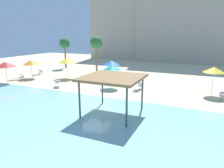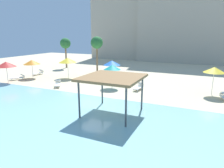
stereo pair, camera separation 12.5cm
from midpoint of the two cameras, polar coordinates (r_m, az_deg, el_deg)
ground_plane at (r=18.65m, az=-4.64°, el=-4.96°), size 80.00×80.00×0.00m
lagoon_water at (r=14.62m, az=-14.94°, el=-10.72°), size 44.00×13.50×0.04m
shade_pavilion at (r=15.03m, az=0.32°, el=1.52°), size 4.30×4.30×2.96m
beach_umbrella_yellow_0 at (r=29.06m, az=-12.28°, el=6.57°), size 2.43×2.43×2.85m
beach_umbrella_teal_1 at (r=23.14m, az=0.22°, el=4.74°), size 1.98×1.98×2.63m
beach_umbrella_yellow_2 at (r=22.56m, az=27.02°, el=3.57°), size 2.07×2.07×2.86m
beach_umbrella_red_4 at (r=28.64m, az=-27.59°, el=4.96°), size 2.40×2.40×2.71m
beach_umbrella_orange_5 at (r=30.60m, az=-21.58°, el=5.74°), size 2.26×2.26×2.54m
beach_umbrella_blue_6 at (r=26.35m, az=0.09°, el=5.99°), size 2.20×2.20×2.73m
lounge_chair_0 at (r=24.81m, az=-14.91°, el=0.12°), size 1.56×1.91×0.74m
lounge_chair_1 at (r=33.07m, az=-19.85°, el=3.08°), size 0.66×1.91×0.74m
lounge_chair_2 at (r=22.71m, az=7.71°, el=-0.77°), size 0.73×1.93×0.74m
lounge_chair_3 at (r=30.39m, az=-24.77°, el=1.75°), size 1.52×1.92×0.74m
palm_tree_0 at (r=32.14m, az=-4.19°, el=11.34°), size 1.90×1.90×5.73m
palm_tree_1 at (r=38.43m, az=-12.91°, el=10.96°), size 1.90×1.90×5.42m
hotel_block_0 at (r=54.59m, az=5.32°, el=15.26°), size 17.42×10.66×15.03m
hotel_block_1 at (r=50.99m, az=21.94°, el=16.22°), size 22.61×11.34×18.11m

